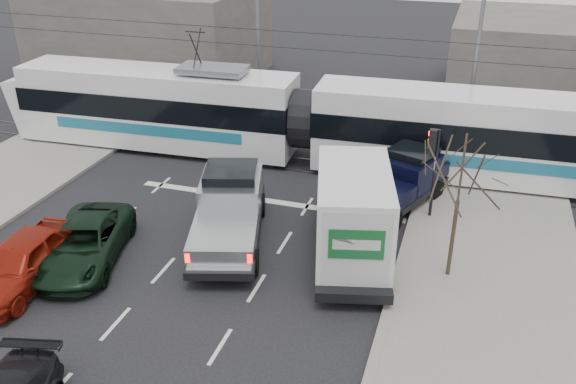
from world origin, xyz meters
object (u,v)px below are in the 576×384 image
(green_car, at_px, (84,243))
(red_car, at_px, (21,262))
(traffic_signal, at_px, (433,154))
(tram, at_px, (304,120))
(street_lamp_far, at_px, (255,26))
(bare_tree, at_px, (461,175))
(silver_pickup, at_px, (230,207))
(street_lamp_near, at_px, (473,49))
(box_truck, at_px, (352,213))
(navy_pickup, at_px, (402,180))

(green_car, distance_m, red_car, 2.12)
(traffic_signal, relative_size, tram, 0.12)
(red_car, bearing_deg, street_lamp_far, 81.39)
(traffic_signal, bearing_deg, street_lamp_far, 138.28)
(bare_tree, distance_m, silver_pickup, 8.42)
(bare_tree, bearing_deg, street_lamp_near, 91.42)
(red_car, bearing_deg, street_lamp_near, 47.12)
(bare_tree, xyz_separation_m, traffic_signal, (-1.13, 4.00, -1.05))
(street_lamp_near, distance_m, box_truck, 12.03)
(tram, bearing_deg, green_car, -116.77)
(silver_pickup, bearing_deg, bare_tree, -19.48)
(street_lamp_far, distance_m, red_car, 18.60)
(silver_pickup, distance_m, navy_pickup, 7.22)
(green_car, height_order, red_car, red_car)
(silver_pickup, xyz_separation_m, red_car, (-5.30, -4.94, -0.37))
(street_lamp_near, height_order, green_car, street_lamp_near)
(red_car, bearing_deg, tram, 60.69)
(box_truck, relative_size, green_car, 1.39)
(red_car, bearing_deg, green_car, 53.09)
(traffic_signal, distance_m, navy_pickup, 2.16)
(red_car, bearing_deg, navy_pickup, 36.57)
(traffic_signal, height_order, street_lamp_far, street_lamp_far)
(street_lamp_near, bearing_deg, silver_pickup, -124.77)
(bare_tree, height_order, street_lamp_far, street_lamp_far)
(bare_tree, bearing_deg, navy_pickup, 115.43)
(street_lamp_far, height_order, box_truck, street_lamp_far)
(tram, xyz_separation_m, green_car, (-4.79, -10.71, -1.35))
(silver_pickup, bearing_deg, street_lamp_near, 38.59)
(green_car, bearing_deg, street_lamp_near, 34.92)
(bare_tree, relative_size, tram, 0.17)
(street_lamp_far, bearing_deg, traffic_signal, -41.72)
(box_truck, xyz_separation_m, red_car, (-9.88, -4.93, -0.89))
(street_lamp_near, xyz_separation_m, navy_pickup, (-2.01, -6.68, -3.99))
(street_lamp_near, xyz_separation_m, tram, (-7.06, -3.55, -3.03))
(street_lamp_near, distance_m, green_car, 19.05)
(street_lamp_far, relative_size, box_truck, 1.23)
(box_truck, distance_m, red_car, 11.08)
(street_lamp_far, relative_size, red_car, 1.86)
(traffic_signal, xyz_separation_m, street_lamp_far, (-10.66, 9.50, 2.37))
(traffic_signal, height_order, green_car, traffic_signal)
(tram, bearing_deg, silver_pickup, -97.59)
(navy_pickup, bearing_deg, street_lamp_far, 159.34)
(silver_pickup, relative_size, navy_pickup, 1.22)
(street_lamp_near, height_order, street_lamp_far, same)
(tram, distance_m, green_car, 11.81)
(traffic_signal, distance_m, tram, 7.39)
(street_lamp_far, distance_m, tram, 7.73)
(street_lamp_near, bearing_deg, bare_tree, -88.58)
(street_lamp_near, height_order, red_car, street_lamp_near)
(navy_pickup, bearing_deg, traffic_signal, -13.55)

